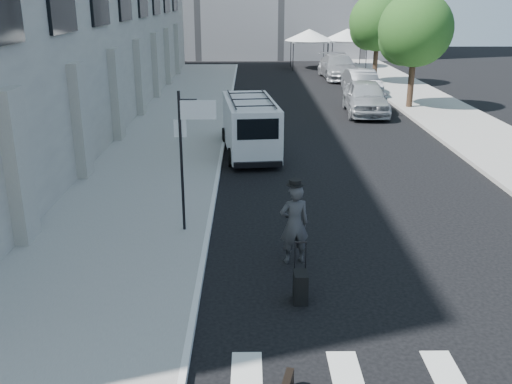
{
  "coord_description": "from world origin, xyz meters",
  "views": [
    {
      "loc": [
        -0.94,
        -10.18,
        5.75
      ],
      "look_at": [
        -0.79,
        2.73,
        1.3
      ],
      "focal_mm": 40.0,
      "sensor_mm": 36.0,
      "label": 1
    }
  ],
  "objects_px": {
    "businessman": "(294,224)",
    "suitcase": "(300,287)",
    "cargo_van": "(250,125)",
    "parked_car_b": "(362,83)",
    "parked_car_a": "(366,97)",
    "parked_car_c": "(338,67)"
  },
  "relations": [
    {
      "from": "parked_car_a",
      "to": "cargo_van",
      "type": "bearing_deg",
      "value": -124.44
    },
    {
      "from": "businessman",
      "to": "cargo_van",
      "type": "distance_m",
      "value": 9.63
    },
    {
      "from": "suitcase",
      "to": "businessman",
      "type": "bearing_deg",
      "value": 89.57
    },
    {
      "from": "businessman",
      "to": "parked_car_b",
      "type": "relative_size",
      "value": 0.4
    },
    {
      "from": "cargo_van",
      "to": "parked_car_c",
      "type": "bearing_deg",
      "value": 66.51
    },
    {
      "from": "businessman",
      "to": "parked_car_a",
      "type": "xyz_separation_m",
      "value": [
        4.95,
        17.18,
        -0.07
      ]
    },
    {
      "from": "suitcase",
      "to": "parked_car_c",
      "type": "height_order",
      "value": "parked_car_c"
    },
    {
      "from": "parked_car_a",
      "to": "businessman",
      "type": "bearing_deg",
      "value": -102.54
    },
    {
      "from": "businessman",
      "to": "suitcase",
      "type": "height_order",
      "value": "businessman"
    },
    {
      "from": "cargo_van",
      "to": "parked_car_b",
      "type": "height_order",
      "value": "cargo_van"
    },
    {
      "from": "parked_car_a",
      "to": "parked_car_b",
      "type": "height_order",
      "value": "parked_car_a"
    },
    {
      "from": "businessman",
      "to": "suitcase",
      "type": "relative_size",
      "value": 1.54
    },
    {
      "from": "cargo_van",
      "to": "parked_car_a",
      "type": "bearing_deg",
      "value": 45.95
    },
    {
      "from": "cargo_van",
      "to": "parked_car_b",
      "type": "bearing_deg",
      "value": 57.0
    },
    {
      "from": "parked_car_a",
      "to": "parked_car_c",
      "type": "xyz_separation_m",
      "value": [
        0.57,
        13.14,
        0.0
      ]
    },
    {
      "from": "businessman",
      "to": "parked_car_b",
      "type": "xyz_separation_m",
      "value": [
        5.84,
        23.03,
        -0.16
      ]
    },
    {
      "from": "businessman",
      "to": "parked_car_c",
      "type": "bearing_deg",
      "value": -111.99
    },
    {
      "from": "suitcase",
      "to": "parked_car_b",
      "type": "height_order",
      "value": "parked_car_b"
    },
    {
      "from": "suitcase",
      "to": "parked_car_b",
      "type": "bearing_deg",
      "value": 76.28
    },
    {
      "from": "parked_car_a",
      "to": "parked_car_c",
      "type": "height_order",
      "value": "parked_car_c"
    },
    {
      "from": "cargo_van",
      "to": "parked_car_a",
      "type": "distance_m",
      "value": 9.64
    },
    {
      "from": "cargo_van",
      "to": "businessman",
      "type": "bearing_deg",
      "value": -90.24
    }
  ]
}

